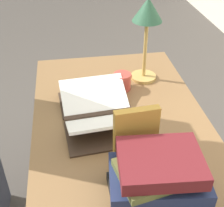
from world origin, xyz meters
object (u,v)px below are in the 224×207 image
at_px(open_book, 99,112).
at_px(reading_lamp, 147,19).
at_px(book_standing_upright, 136,139).
at_px(book_stack_tall, 158,180).
at_px(coffee_mug, 122,81).

distance_m(open_book, reading_lamp, 0.49).
bearing_deg(book_standing_upright, book_stack_tall, 9.52).
distance_m(book_standing_upright, coffee_mug, 0.52).
height_order(book_stack_tall, book_standing_upright, book_standing_upright).
relative_size(book_stack_tall, book_standing_upright, 1.25).
bearing_deg(book_standing_upright, open_book, -167.24).
distance_m(book_stack_tall, coffee_mug, 0.66).
bearing_deg(book_stack_tall, open_book, -164.08).
height_order(book_stack_tall, coffee_mug, book_stack_tall).
relative_size(book_standing_upright, coffee_mug, 2.46).
bearing_deg(book_stack_tall, book_standing_upright, -166.24).
bearing_deg(coffee_mug, book_standing_upright, -5.49).
relative_size(book_stack_tall, coffee_mug, 3.09).
relative_size(open_book, book_standing_upright, 1.85).
height_order(open_book, coffee_mug, open_book).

